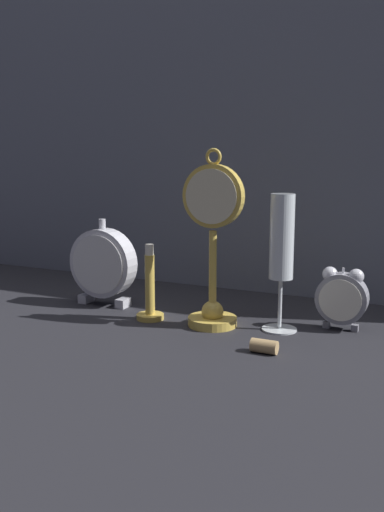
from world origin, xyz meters
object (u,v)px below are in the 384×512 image
(pocket_watch_on_stand, at_px, (213,250))
(champagne_flute, at_px, (282,247))
(mantel_clock_silver, at_px, (103,264))
(brass_candlestick, at_px, (150,295))
(alarm_clock_twin_bell, at_px, (342,296))
(wine_cork, at_px, (264,346))

(pocket_watch_on_stand, distance_m, champagne_flute, 0.12)
(mantel_clock_silver, relative_size, champagne_flute, 0.74)
(pocket_watch_on_stand, xyz_separation_m, brass_candlestick, (-0.12, -0.01, -0.09))
(champagne_flute, bearing_deg, mantel_clock_silver, 178.63)
(pocket_watch_on_stand, relative_size, mantel_clock_silver, 1.78)
(alarm_clock_twin_bell, relative_size, brass_candlestick, 0.78)
(mantel_clock_silver, height_order, champagne_flute, champagne_flute)
(champagne_flute, bearing_deg, alarm_clock_twin_bell, 26.92)
(pocket_watch_on_stand, distance_m, mantel_clock_silver, 0.27)
(wine_cork, bearing_deg, alarm_clock_twin_bell, 64.13)
(mantel_clock_silver, distance_m, champagne_flute, 0.38)
(mantel_clock_silver, bearing_deg, wine_cork, -18.86)
(mantel_clock_silver, relative_size, wine_cork, 4.25)
(alarm_clock_twin_bell, xyz_separation_m, wine_cork, (-0.08, -0.17, -0.05))
(brass_candlestick, bearing_deg, champagne_flute, 9.41)
(alarm_clock_twin_bell, bearing_deg, brass_candlestick, -165.19)
(alarm_clock_twin_bell, bearing_deg, wine_cork, -115.87)
(brass_candlestick, xyz_separation_m, wine_cork, (0.25, -0.08, -0.04))
(champagne_flute, xyz_separation_m, wine_cork, (0.01, -0.12, -0.14))
(brass_candlestick, distance_m, wine_cork, 0.27)
(pocket_watch_on_stand, relative_size, wine_cork, 7.58)
(champagne_flute, bearing_deg, pocket_watch_on_stand, -167.30)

